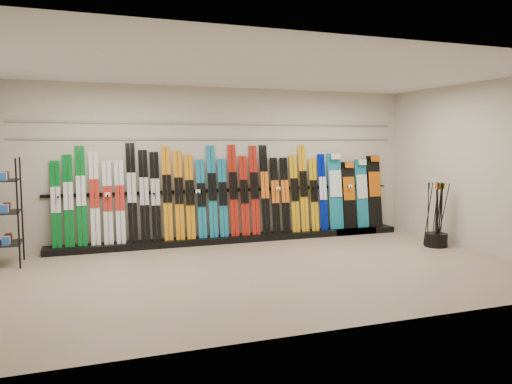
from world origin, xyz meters
name	(u,v)px	position (x,y,z in m)	size (l,w,h in m)	color
floor	(267,270)	(0.00, 0.00, 0.00)	(8.00, 8.00, 0.00)	tan
back_wall	(222,165)	(0.00, 2.50, 1.50)	(8.00, 8.00, 0.00)	beige
right_wall	(479,167)	(4.00, 0.00, 1.50)	(5.00, 5.00, 0.00)	beige
ceiling	(268,70)	(0.00, 0.00, 3.00)	(8.00, 8.00, 0.00)	silver
ski_rack_base	(236,238)	(0.22, 2.28, 0.06)	(8.00, 0.40, 0.12)	black
skis	(201,195)	(-0.46, 2.35, 0.94)	(5.36, 0.29, 1.81)	#05681E
snowboards	(355,192)	(2.92, 2.36, 0.87)	(1.27, 0.25, 1.59)	#14728C
accessory_rack	(6,212)	(-3.75, 1.70, 0.85)	(0.40, 0.60, 1.70)	black
pole_bin	(436,240)	(3.60, 0.56, 0.12)	(0.42, 0.42, 0.25)	black
ski_poles	(437,214)	(3.61, 0.57, 0.61)	(0.36, 0.27, 1.18)	black
slatwall_rail_0	(222,139)	(0.00, 2.48, 2.00)	(7.60, 0.02, 0.03)	gray
slatwall_rail_1	(222,124)	(0.00, 2.48, 2.30)	(7.60, 0.02, 0.03)	gray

